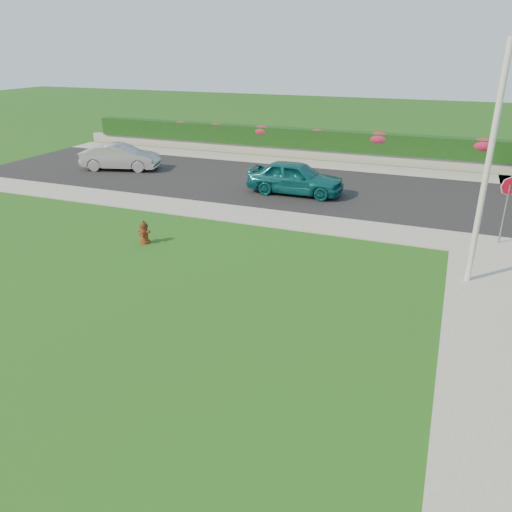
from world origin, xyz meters
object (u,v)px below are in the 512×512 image
at_px(fire_hydrant, 144,232).
at_px(sedan_teal, 296,177).
at_px(sedan_silver, 120,157).
at_px(utility_pole, 487,170).
at_px(stop_sign, 508,195).

relative_size(fire_hydrant, sedan_teal, 0.19).
distance_m(sedan_teal, sedan_silver, 10.28).
bearing_deg(sedan_teal, utility_pole, -133.09).
height_order(fire_hydrant, sedan_teal, sedan_teal).
distance_m(sedan_silver, stop_sign, 19.09).
bearing_deg(sedan_silver, utility_pole, -130.12).
relative_size(sedan_teal, stop_sign, 1.86).
distance_m(sedan_teal, stop_sign, 9.01).
distance_m(fire_hydrant, sedan_teal, 8.27).
bearing_deg(sedan_silver, fire_hydrant, -156.17).
bearing_deg(stop_sign, utility_pole, -108.43).
xyz_separation_m(sedan_teal, utility_pole, (7.34, -6.87, 2.45)).
relative_size(sedan_teal, sedan_silver, 1.05).
bearing_deg(sedan_teal, sedan_silver, 83.92).
height_order(utility_pole, stop_sign, utility_pole).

